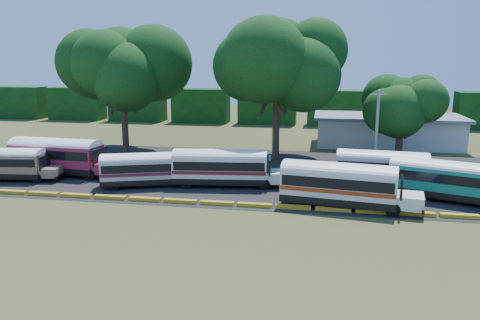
% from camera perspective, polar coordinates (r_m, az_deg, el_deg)
% --- Properties ---
extents(ground, '(160.00, 160.00, 0.00)m').
position_cam_1_polar(ground, '(36.57, -5.46, -5.82)').
color(ground, '#2C4316').
rests_on(ground, ground).
extents(asphalt_strip, '(64.00, 24.00, 0.02)m').
position_cam_1_polar(asphalt_strip, '(47.61, -0.49, -1.45)').
color(asphalt_strip, black).
rests_on(asphalt_strip, ground).
extents(curb, '(53.70, 0.45, 0.30)m').
position_cam_1_polar(curb, '(37.44, -5.06, -5.13)').
color(curb, gold).
rests_on(curb, ground).
extents(terminal_building, '(19.00, 9.00, 4.00)m').
position_cam_1_polar(terminal_building, '(64.74, 17.51, 3.48)').
color(terminal_building, beige).
rests_on(terminal_building, ground).
extents(treeline_backdrop, '(130.00, 4.00, 6.00)m').
position_cam_1_polar(treeline_backdrop, '(82.44, 3.36, 6.50)').
color(treeline_backdrop, black).
rests_on(treeline_backdrop, ground).
extents(bus_beige, '(9.54, 3.42, 3.07)m').
position_cam_1_polar(bus_beige, '(49.37, -26.70, -0.21)').
color(bus_beige, black).
rests_on(bus_beige, ground).
extents(bus_red, '(11.30, 3.62, 3.65)m').
position_cam_1_polar(bus_red, '(49.41, -21.25, 0.68)').
color(bus_red, black).
rests_on(bus_red, ground).
extents(bus_cream_west, '(9.54, 5.21, 3.06)m').
position_cam_1_polar(bus_cream_west, '(42.82, -11.31, -0.90)').
color(bus_cream_west, black).
rests_on(bus_cream_west, ground).
extents(bus_cream_east, '(10.49, 3.65, 3.38)m').
position_cam_1_polar(bus_cream_east, '(42.02, -2.14, -0.67)').
color(bus_cream_east, black).
rests_on(bus_cream_east, ground).
extents(bus_white_red, '(10.92, 4.19, 3.50)m').
position_cam_1_polar(bus_white_red, '(36.86, 12.26, -2.70)').
color(bus_white_red, black).
rests_on(bus_white_red, ground).
extents(bus_white_blue, '(9.94, 3.35, 3.21)m').
position_cam_1_polar(bus_white_blue, '(44.07, 17.15, -0.73)').
color(bus_white_blue, black).
rests_on(bus_white_blue, ground).
extents(bus_teal, '(10.22, 5.77, 3.29)m').
position_cam_1_polar(bus_teal, '(41.29, 23.83, -2.00)').
color(bus_teal, black).
rests_on(bus_teal, ground).
extents(tree_west, '(12.65, 12.65, 15.00)m').
position_cam_1_polar(tree_west, '(58.79, -14.22, 10.97)').
color(tree_west, '#36251B').
rests_on(tree_west, ground).
extents(tree_center, '(11.91, 11.91, 15.69)m').
position_cam_1_polar(tree_center, '(52.81, 4.55, 12.22)').
color(tree_center, '#36251B').
rests_on(tree_center, ground).
extents(tree_east, '(7.41, 7.41, 9.35)m').
position_cam_1_polar(tree_east, '(54.33, 19.16, 6.62)').
color(tree_east, '#36251B').
rests_on(tree_east, ground).
extents(utility_pole, '(1.60, 0.30, 8.23)m').
position_cam_1_polar(utility_pole, '(49.26, 16.32, 3.51)').
color(utility_pole, gray).
rests_on(utility_pole, ground).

